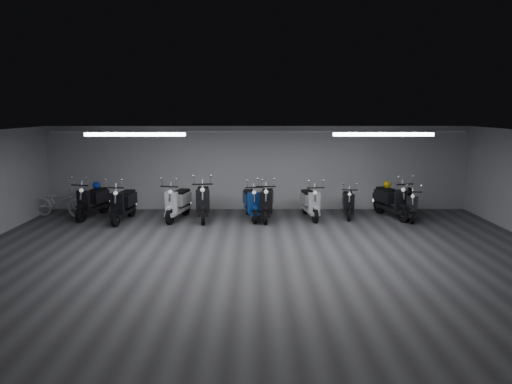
{
  "coord_description": "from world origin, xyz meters",
  "views": [
    {
      "loc": [
        -0.12,
        -9.99,
        3.33
      ],
      "look_at": [
        -0.07,
        2.5,
        1.05
      ],
      "focal_mm": 31.73,
      "sensor_mm": 36.0,
      "label": 1
    }
  ],
  "objects_px": {
    "scooter_8": "(392,195)",
    "scooter_6": "(310,198)",
    "scooter_7": "(348,199)",
    "scooter_9": "(409,201)",
    "helmet_2": "(96,185)",
    "scooter_0": "(92,196)",
    "scooter_1": "(123,198)",
    "scooter_4": "(251,197)",
    "scooter_5": "(267,197)",
    "bicycle": "(59,198)",
    "helmet_1": "(409,191)",
    "scooter_3": "(203,196)",
    "scooter_2": "(178,197)",
    "helmet_0": "(387,185)"
  },
  "relations": [
    {
      "from": "scooter_8",
      "to": "scooter_2",
      "type": "bearing_deg",
      "value": 164.29
    },
    {
      "from": "scooter_4",
      "to": "helmet_1",
      "type": "bearing_deg",
      "value": -8.82
    },
    {
      "from": "scooter_2",
      "to": "scooter_5",
      "type": "bearing_deg",
      "value": 13.2
    },
    {
      "from": "bicycle",
      "to": "scooter_0",
      "type": "bearing_deg",
      "value": -84.37
    },
    {
      "from": "scooter_9",
      "to": "scooter_8",
      "type": "bearing_deg",
      "value": 159.92
    },
    {
      "from": "scooter_5",
      "to": "scooter_3",
      "type": "bearing_deg",
      "value": -176.45
    },
    {
      "from": "scooter_7",
      "to": "scooter_2",
      "type": "bearing_deg",
      "value": -168.5
    },
    {
      "from": "scooter_1",
      "to": "helmet_1",
      "type": "distance_m",
      "value": 8.72
    },
    {
      "from": "scooter_3",
      "to": "bicycle",
      "type": "height_order",
      "value": "scooter_3"
    },
    {
      "from": "bicycle",
      "to": "helmet_2",
      "type": "height_order",
      "value": "bicycle"
    },
    {
      "from": "bicycle",
      "to": "helmet_2",
      "type": "relative_size",
      "value": 7.6
    },
    {
      "from": "bicycle",
      "to": "helmet_0",
      "type": "bearing_deg",
      "value": -76.83
    },
    {
      "from": "scooter_7",
      "to": "scooter_9",
      "type": "height_order",
      "value": "scooter_9"
    },
    {
      "from": "scooter_2",
      "to": "scooter_5",
      "type": "height_order",
      "value": "scooter_5"
    },
    {
      "from": "scooter_6",
      "to": "scooter_7",
      "type": "relative_size",
      "value": 1.11
    },
    {
      "from": "scooter_5",
      "to": "scooter_9",
      "type": "relative_size",
      "value": 1.18
    },
    {
      "from": "scooter_3",
      "to": "scooter_7",
      "type": "bearing_deg",
      "value": -1.99
    },
    {
      "from": "scooter_7",
      "to": "bicycle",
      "type": "bearing_deg",
      "value": -172.45
    },
    {
      "from": "helmet_1",
      "to": "bicycle",
      "type": "bearing_deg",
      "value": 178.88
    },
    {
      "from": "scooter_6",
      "to": "scooter_9",
      "type": "distance_m",
      "value": 3.02
    },
    {
      "from": "bicycle",
      "to": "helmet_1",
      "type": "relative_size",
      "value": 7.75
    },
    {
      "from": "scooter_5",
      "to": "scooter_9",
      "type": "height_order",
      "value": "scooter_5"
    },
    {
      "from": "scooter_6",
      "to": "scooter_9",
      "type": "relative_size",
      "value": 1.11
    },
    {
      "from": "helmet_1",
      "to": "helmet_2",
      "type": "height_order",
      "value": "helmet_2"
    },
    {
      "from": "scooter_3",
      "to": "helmet_1",
      "type": "height_order",
      "value": "scooter_3"
    },
    {
      "from": "scooter_7",
      "to": "helmet_0",
      "type": "relative_size",
      "value": 6.59
    },
    {
      "from": "scooter_7",
      "to": "scooter_8",
      "type": "bearing_deg",
      "value": 4.28
    },
    {
      "from": "scooter_0",
      "to": "scooter_1",
      "type": "distance_m",
      "value": 1.2
    },
    {
      "from": "scooter_4",
      "to": "scooter_6",
      "type": "xyz_separation_m",
      "value": [
        1.82,
        0.04,
        -0.01
      ]
    },
    {
      "from": "scooter_2",
      "to": "helmet_2",
      "type": "xyz_separation_m",
      "value": [
        -2.64,
        0.52,
        0.28
      ]
    },
    {
      "from": "scooter_1",
      "to": "scooter_4",
      "type": "bearing_deg",
      "value": 9.94
    },
    {
      "from": "scooter_5",
      "to": "scooter_1",
      "type": "bearing_deg",
      "value": -172.88
    },
    {
      "from": "scooter_4",
      "to": "scooter_5",
      "type": "xyz_separation_m",
      "value": [
        0.48,
        -0.1,
        0.03
      ]
    },
    {
      "from": "scooter_5",
      "to": "scooter_7",
      "type": "distance_m",
      "value": 2.58
    },
    {
      "from": "bicycle",
      "to": "scooter_7",
      "type": "bearing_deg",
      "value": -77.82
    },
    {
      "from": "scooter_9",
      "to": "bicycle",
      "type": "bearing_deg",
      "value": -173.52
    },
    {
      "from": "scooter_5",
      "to": "bicycle",
      "type": "xyz_separation_m",
      "value": [
        -6.51,
        0.4,
        -0.11
      ]
    },
    {
      "from": "scooter_9",
      "to": "bicycle",
      "type": "relative_size",
      "value": 0.88
    },
    {
      "from": "scooter_8",
      "to": "helmet_0",
      "type": "relative_size",
      "value": 7.95
    },
    {
      "from": "helmet_0",
      "to": "helmet_1",
      "type": "xyz_separation_m",
      "value": [
        0.59,
        -0.3,
        -0.15
      ]
    },
    {
      "from": "scooter_1",
      "to": "scooter_3",
      "type": "height_order",
      "value": "scooter_3"
    },
    {
      "from": "scooter_6",
      "to": "scooter_3",
      "type": "bearing_deg",
      "value": 173.94
    },
    {
      "from": "scooter_9",
      "to": "helmet_0",
      "type": "relative_size",
      "value": 6.6
    },
    {
      "from": "scooter_8",
      "to": "scooter_6",
      "type": "bearing_deg",
      "value": 164.2
    },
    {
      "from": "scooter_1",
      "to": "helmet_0",
      "type": "height_order",
      "value": "scooter_1"
    },
    {
      "from": "scooter_0",
      "to": "scooter_3",
      "type": "xyz_separation_m",
      "value": [
        3.46,
        -0.24,
        0.05
      ]
    },
    {
      "from": "scooter_8",
      "to": "helmet_2",
      "type": "height_order",
      "value": "scooter_8"
    },
    {
      "from": "scooter_1",
      "to": "scooter_0",
      "type": "bearing_deg",
      "value": 161.56
    },
    {
      "from": "scooter_0",
      "to": "scooter_4",
      "type": "xyz_separation_m",
      "value": [
        4.94,
        -0.16,
        -0.03
      ]
    },
    {
      "from": "scooter_8",
      "to": "bicycle",
      "type": "height_order",
      "value": "scooter_8"
    }
  ]
}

